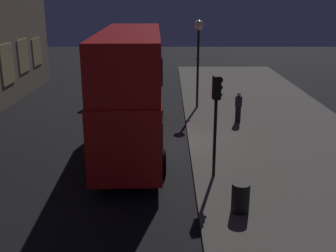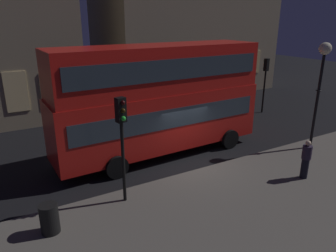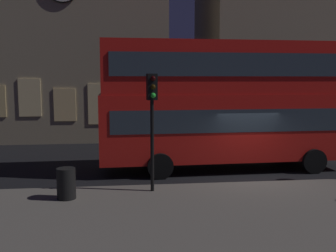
% 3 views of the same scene
% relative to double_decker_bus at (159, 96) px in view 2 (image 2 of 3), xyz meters
% --- Properties ---
extents(ground_plane, '(80.00, 80.00, 0.00)m').
position_rel_double_decker_bus_xyz_m(ground_plane, '(0.69, -1.94, -2.98)').
color(ground_plane, black).
extents(sidewalk_slab, '(44.00, 8.91, 0.12)m').
position_rel_double_decker_bus_xyz_m(sidewalk_slab, '(0.69, -7.05, -2.92)').
color(sidewalk_slab, '#5B564F').
rests_on(sidewalk_slab, ground).
extents(double_decker_bus, '(10.45, 3.11, 5.33)m').
position_rel_double_decker_bus_xyz_m(double_decker_bus, '(0.00, 0.00, 0.00)').
color(double_decker_bus, red).
rests_on(double_decker_bus, ground).
extents(traffic_light_near_kerb, '(0.36, 0.39, 3.88)m').
position_rel_double_decker_bus_xyz_m(traffic_light_near_kerb, '(-3.23, -3.38, -0.07)').
color(traffic_light_near_kerb, black).
rests_on(traffic_light_near_kerb, sidewalk_slab).
extents(traffic_light_far_side, '(0.37, 0.39, 3.84)m').
position_rel_double_decker_bus_xyz_m(traffic_light_far_side, '(9.92, 2.83, -0.21)').
color(traffic_light_far_side, black).
rests_on(traffic_light_far_side, ground).
extents(street_lamp, '(0.58, 0.58, 5.29)m').
position_rel_double_decker_bus_xyz_m(street_lamp, '(7.04, -3.41, 1.28)').
color(street_lamp, black).
rests_on(street_lamp, sidewalk_slab).
extents(pedestrian, '(0.38, 0.38, 1.66)m').
position_rel_double_decker_bus_xyz_m(pedestrian, '(3.93, -5.45, -2.02)').
color(pedestrian, black).
rests_on(pedestrian, sidewalk_slab).
extents(litter_bin, '(0.58, 0.58, 0.97)m').
position_rel_double_decker_bus_xyz_m(litter_bin, '(-5.96, -3.92, -2.38)').
color(litter_bin, black).
rests_on(litter_bin, sidewalk_slab).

